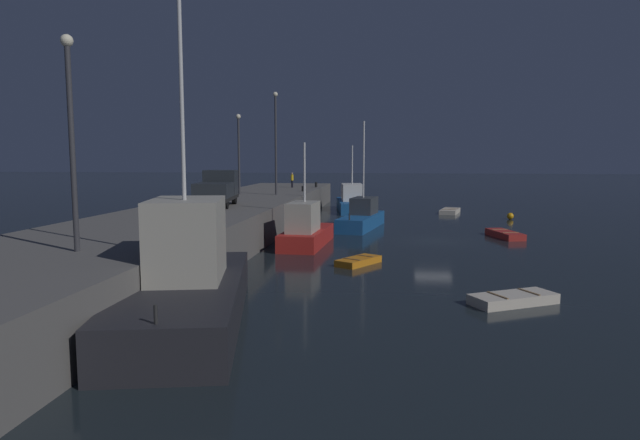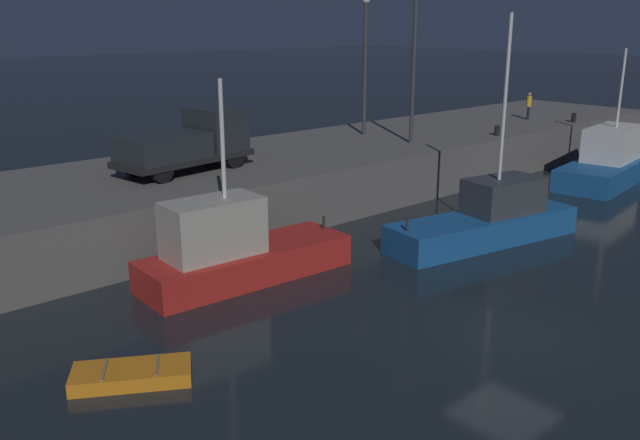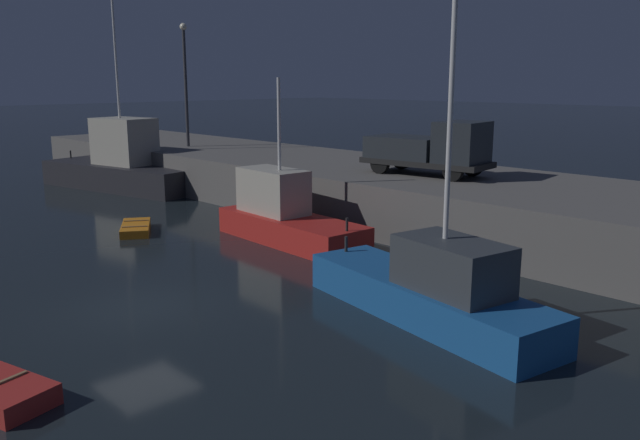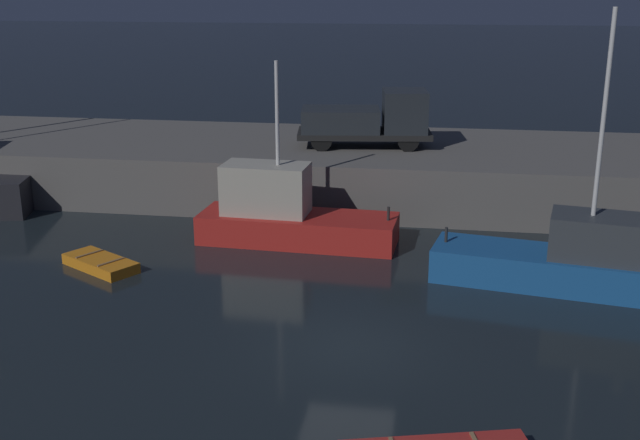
{
  "view_description": "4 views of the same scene",
  "coord_description": "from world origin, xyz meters",
  "px_view_note": "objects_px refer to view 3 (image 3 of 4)",
  "views": [
    {
      "loc": [
        -38.15,
        2.91,
        5.72
      ],
      "look_at": [
        1.02,
        7.99,
        1.22
      ],
      "focal_mm": 31.12,
      "sensor_mm": 36.0,
      "label": 1
    },
    {
      "loc": [
        -15.29,
        -9.21,
        8.31
      ],
      "look_at": [
        0.44,
        8.34,
        1.38
      ],
      "focal_mm": 38.17,
      "sensor_mm": 36.0,
      "label": 2
    },
    {
      "loc": [
        16.57,
        -8.72,
        6.54
      ],
      "look_at": [
        -1.49,
        8.65,
        1.1
      ],
      "focal_mm": 36.4,
      "sensor_mm": 36.0,
      "label": 3
    },
    {
      "loc": [
        2.13,
        -18.56,
        9.29
      ],
      "look_at": [
        -1.59,
        5.43,
        1.81
      ],
      "focal_mm": 43.74,
      "sensor_mm": 36.0,
      "label": 4
    }
  ],
  "objects_px": {
    "lamp_post_west": "(185,75)",
    "fishing_trawler_red": "(285,216)",
    "fishing_boat_orange": "(432,290)",
    "fishing_boat_white": "(124,166)",
    "dinghy_orange_near": "(136,228)",
    "utility_truck": "(432,149)"
  },
  "relations": [
    {
      "from": "lamp_post_west",
      "to": "utility_truck",
      "type": "xyz_separation_m",
      "value": [
        18.73,
        0.75,
        -3.29
      ]
    },
    {
      "from": "fishing_boat_orange",
      "to": "fishing_boat_white",
      "type": "bearing_deg",
      "value": 170.1
    },
    {
      "from": "lamp_post_west",
      "to": "fishing_trawler_red",
      "type": "bearing_deg",
      "value": -19.78
    },
    {
      "from": "fishing_boat_white",
      "to": "utility_truck",
      "type": "height_order",
      "value": "fishing_boat_white"
    },
    {
      "from": "utility_truck",
      "to": "dinghy_orange_near",
      "type": "bearing_deg",
      "value": -128.03
    },
    {
      "from": "fishing_trawler_red",
      "to": "fishing_boat_white",
      "type": "xyz_separation_m",
      "value": [
        -16.79,
        1.54,
        0.32
      ]
    },
    {
      "from": "fishing_boat_white",
      "to": "lamp_post_west",
      "type": "distance_m",
      "value": 6.97
    },
    {
      "from": "fishing_boat_white",
      "to": "lamp_post_west",
      "type": "height_order",
      "value": "fishing_boat_white"
    },
    {
      "from": "fishing_boat_orange",
      "to": "fishing_trawler_red",
      "type": "bearing_deg",
      "value": 162.41
    },
    {
      "from": "utility_truck",
      "to": "fishing_boat_orange",
      "type": "bearing_deg",
      "value": -52.94
    },
    {
      "from": "fishing_trawler_red",
      "to": "lamp_post_west",
      "type": "height_order",
      "value": "lamp_post_west"
    },
    {
      "from": "fishing_trawler_red",
      "to": "lamp_post_west",
      "type": "xyz_separation_m",
      "value": [
        -16.3,
        5.86,
        5.77
      ]
    },
    {
      "from": "dinghy_orange_near",
      "to": "utility_truck",
      "type": "xyz_separation_m",
      "value": [
        8.1,
        10.36,
        3.33
      ]
    },
    {
      "from": "fishing_boat_white",
      "to": "fishing_boat_orange",
      "type": "height_order",
      "value": "fishing_boat_white"
    },
    {
      "from": "fishing_trawler_red",
      "to": "dinghy_orange_near",
      "type": "distance_m",
      "value": 6.85
    },
    {
      "from": "fishing_trawler_red",
      "to": "utility_truck",
      "type": "distance_m",
      "value": 7.47
    },
    {
      "from": "fishing_boat_orange",
      "to": "utility_truck",
      "type": "distance_m",
      "value": 12.45
    },
    {
      "from": "fishing_trawler_red",
      "to": "lamp_post_west",
      "type": "relative_size",
      "value": 0.96
    },
    {
      "from": "fishing_trawler_red",
      "to": "fishing_boat_orange",
      "type": "bearing_deg",
      "value": -17.59
    },
    {
      "from": "fishing_boat_white",
      "to": "dinghy_orange_near",
      "type": "distance_m",
      "value": 12.37
    },
    {
      "from": "lamp_post_west",
      "to": "dinghy_orange_near",
      "type": "bearing_deg",
      "value": -42.09
    },
    {
      "from": "dinghy_orange_near",
      "to": "lamp_post_west",
      "type": "distance_m",
      "value": 15.78
    }
  ]
}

